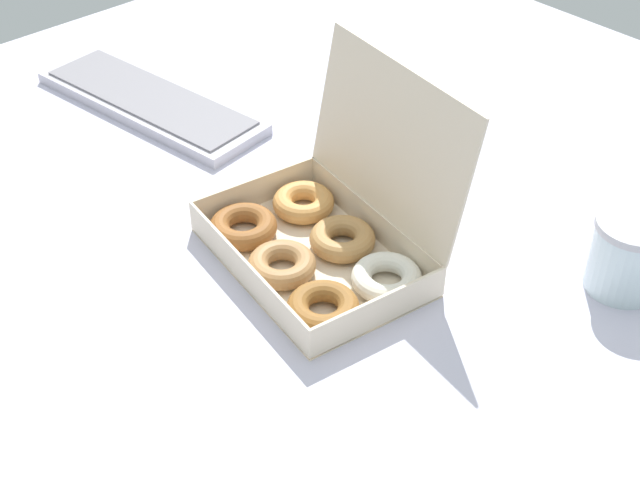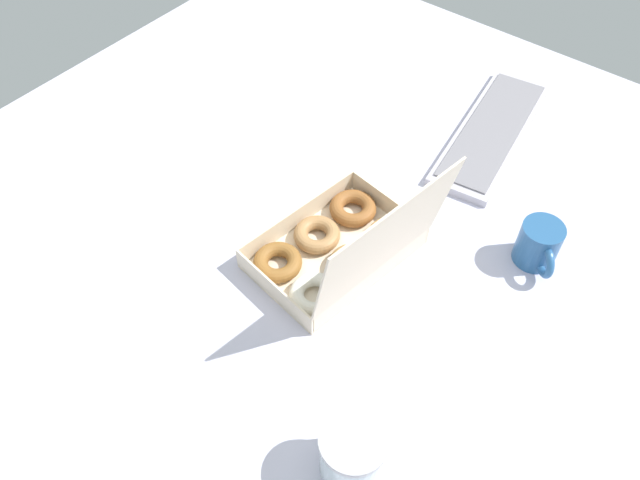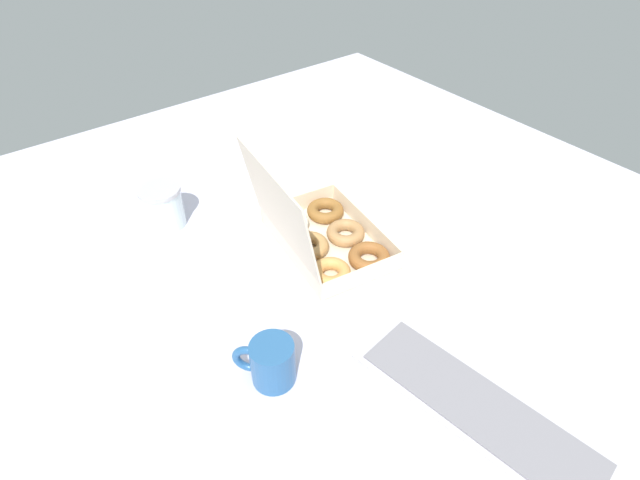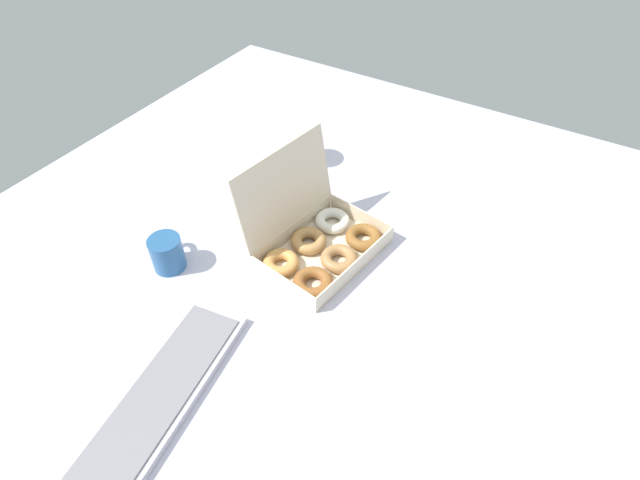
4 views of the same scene
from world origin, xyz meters
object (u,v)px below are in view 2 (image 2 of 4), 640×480
keyboard (492,132)px  glass_jar (352,453)px  coffee_mug (539,245)px  donut_box (340,248)px

keyboard → glass_jar: (79.81, 19.35, 4.22)cm
coffee_mug → keyboard: bearing=-139.1°
coffee_mug → donut_box: bearing=-52.2°
glass_jar → coffee_mug: bearing=175.7°
donut_box → keyboard: bearing=173.4°
coffee_mug → glass_jar: (52.95, -3.94, 0.78)cm
donut_box → glass_jar: bearing=39.4°
keyboard → coffee_mug: (26.86, 23.29, 3.44)cm
donut_box → keyboard: donut_box is taller
donut_box → glass_jar: 39.50cm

